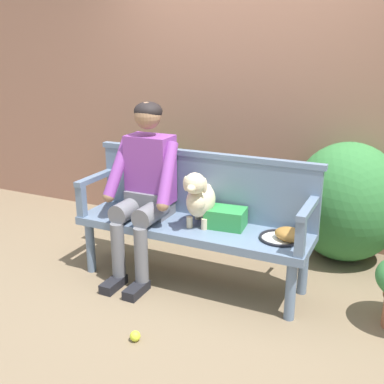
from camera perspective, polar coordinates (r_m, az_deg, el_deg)
The scene contains 14 objects.
ground_plane at distance 3.65m, azimuth -0.00°, elevation -10.84°, with size 40.00×40.00×0.00m, color #7A664C.
brick_garden_fence at distance 4.42m, azimuth 7.28°, elevation 12.08°, with size 8.00×0.30×2.64m, color #936651.
hedge_bush_mid_left at distance 4.04m, azimuth 18.37°, elevation -1.18°, with size 0.90×0.82×1.00m, color #337538.
hedge_bush_far_right at distance 4.64m, azimuth -4.46°, elevation 0.31°, with size 0.81×0.75×0.72m, color #1E5B23.
garden_bench at distance 3.47m, azimuth -0.00°, elevation -4.91°, with size 1.76×0.49×0.47m.
bench_backrest at distance 3.55m, azimuth 1.49°, elevation 1.03°, with size 1.80×0.06×0.50m.
bench_armrest_left_end at distance 3.73m, azimuth -12.32°, elevation 0.59°, with size 0.06×0.49×0.28m.
bench_armrest_right_end at distance 3.05m, azimuth 13.69°, elevation -3.37°, with size 0.06×0.49×0.28m.
person_seated at distance 3.52m, azimuth -5.73°, elevation 1.05°, with size 0.56×0.65×1.34m.
dog_on_bench at distance 3.35m, azimuth 0.90°, elevation -0.74°, with size 0.23×0.43×0.43m.
tennis_racket at distance 3.27m, azimuth 10.88°, elevation -5.35°, with size 0.31×0.57×0.03m.
baseball_glove at distance 3.22m, azimuth 11.90°, elevation -5.12°, with size 0.22×0.17×0.09m, color #9E6B2D.
sports_bag at distance 3.38m, azimuth 4.14°, elevation -3.15°, with size 0.28×0.20×0.14m, color #2D8E42.
tennis_ball at distance 3.01m, azimuth -6.96°, elevation -17.07°, with size 0.07×0.07×0.07m, color #CCDB33.
Camera 1 is at (1.37, -2.90, 1.74)m, focal length 43.65 mm.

